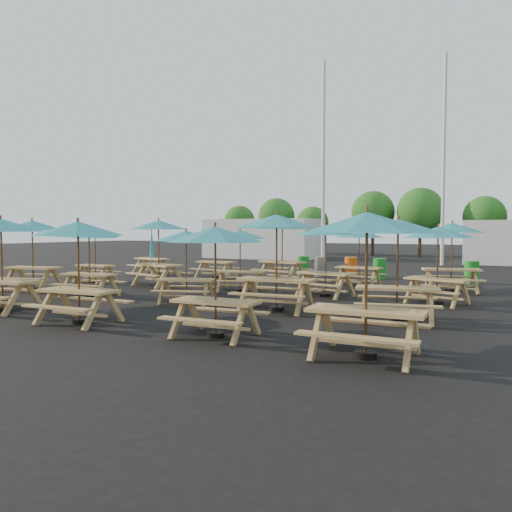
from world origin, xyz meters
The scene contains 34 objects.
ground centered at (0.00, 0.00, 0.00)m, with size 120.00×120.00×0.00m, color black.
picnic_unit_1 centered at (-6.10, -2.98, 2.04)m, with size 2.41×2.41×2.37m.
picnic_unit_2 centered at (-6.20, -0.09, 1.75)m, with size 1.83×1.83×2.02m.
picnic_unit_3 centered at (-6.39, 3.54, 0.92)m, with size 2.07×1.90×2.25m.
picnic_unit_4 centered at (-3.09, -6.26, 2.01)m, with size 2.24×2.24×2.33m.
picnic_unit_5 centered at (-3.21, -3.27, 1.84)m, with size 2.07×2.07×2.14m.
picnic_unit_6 centered at (-3.17, -0.01, 2.07)m, with size 2.64×2.64×2.41m.
picnic_unit_7 centered at (-2.89, 3.40, 1.85)m, with size 2.07×2.07×2.14m.
picnic_unit_8 centered at (-0.13, -6.55, 1.93)m, with size 2.06×2.06×2.24m.
picnic_unit_9 centered at (0.15, -2.97, 1.75)m, with size 2.27×2.27×2.03m.
picnic_unit_10 centered at (0.20, -0.02, 1.77)m, with size 2.21×2.21×2.05m.
picnic_unit_11 centered at (0.10, 3.53, 2.08)m, with size 2.58×2.58×2.42m.
picnic_unit_12 centered at (3.22, -6.34, 1.83)m, with size 1.96×1.96×2.12m.
picnic_unit_13 centered at (2.93, -3.01, 2.11)m, with size 2.30×2.30×2.45m.
picnic_unit_14 centered at (3.12, 0.11, 1.90)m, with size 2.29×2.29×2.20m.
picnic_unit_15 centered at (3.21, 3.44, 1.78)m, with size 1.95×1.95×2.06m.
picnic_unit_16 centered at (6.16, -6.55, 2.02)m, with size 2.12×2.12×2.34m.
picnic_unit_17 centered at (5.93, -3.08, 1.98)m, with size 2.40×2.40×2.29m.
picnic_unit_18 centered at (6.37, -0.02, 1.84)m, with size 2.33×2.33×2.14m.
picnic_unit_19 centered at (6.38, 3.12, 1.97)m, with size 2.51×2.51×2.29m.
waste_bin_0 centered at (-0.19, 6.47, 0.43)m, with size 0.53×0.53×0.86m, color #188721.
waste_bin_1 centered at (0.68, 6.30, 0.43)m, with size 0.53×0.53×0.86m, color gray.
waste_bin_2 centered at (1.92, 6.72, 0.43)m, with size 0.53×0.53×0.86m, color #E5540D.
waste_bin_3 centered at (3.27, 6.32, 0.43)m, with size 0.53×0.53×0.86m, color #188721.
waste_bin_4 centered at (6.79, 6.16, 0.43)m, with size 0.53×0.53×0.86m, color #188721.
mast_0 centered at (-2.00, 14.00, 6.00)m, with size 0.20×0.20×12.00m, color silver.
mast_1 centered at (4.50, 16.00, 6.00)m, with size 0.20×0.20×12.00m, color silver.
event_tent_0 centered at (-8.00, 18.00, 1.40)m, with size 8.00×4.00×2.80m, color silver.
tree_0 centered at (-14.07, 25.25, 2.83)m, with size 2.80×2.80×4.24m.
tree_1 centered at (-9.74, 23.90, 3.15)m, with size 3.11×3.11×4.72m.
tree_2 centered at (-6.39, 23.65, 2.62)m, with size 2.59×2.59×3.93m.
tree_3 centered at (-1.75, 24.72, 3.41)m, with size 3.36×3.36×5.09m.
tree_4 centered at (1.90, 24.26, 3.46)m, with size 3.41×3.41×5.17m.
tree_5 centered at (6.22, 24.67, 2.97)m, with size 2.94×2.94×4.45m.
Camera 1 is at (8.24, -14.30, 2.03)m, focal length 35.00 mm.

